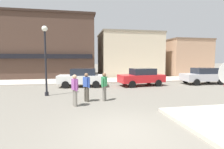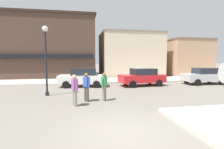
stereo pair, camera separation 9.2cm
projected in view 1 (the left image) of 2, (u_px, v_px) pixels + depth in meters
The scene contains 12 objects.
ground_plane at pixel (126, 132), 5.71m from camera, with size 160.00×160.00×0.00m, color #6B665B.
kerb_far at pixel (93, 81), 18.71m from camera, with size 80.00×4.00×0.15m, color beige.
lamp_post at pixel (45, 50), 11.15m from camera, with size 0.36×0.36×4.54m.
parked_car_nearest at pixel (82, 77), 15.12m from camera, with size 4.15×2.19×1.56m.
parked_car_second at pixel (142, 77), 15.62m from camera, with size 4.17×2.21×1.56m.
parked_car_third at pixel (203, 76), 16.73m from camera, with size 4.04×1.95×1.56m.
pedestrian_crossing_near at pixel (75, 89), 8.78m from camera, with size 0.35×0.54×1.61m.
pedestrian_crossing_far at pixel (104, 86), 9.95m from camera, with size 0.38×0.51×1.61m.
pedestrian_kerb_side at pixel (86, 86), 9.76m from camera, with size 0.39×0.50×1.61m.
building_corner_shop at pixel (49, 48), 23.66m from camera, with size 11.77×9.40×7.77m.
building_storefront_left_near at pixel (128, 55), 24.92m from camera, with size 8.24×6.65×5.98m.
building_storefront_left_mid at pixel (184, 58), 25.51m from camera, with size 5.83×5.60×5.15m.
Camera 1 is at (-1.51, -5.33, 2.38)m, focal length 28.00 mm.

